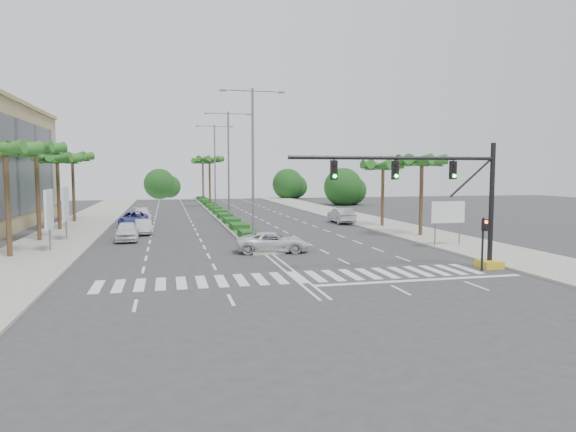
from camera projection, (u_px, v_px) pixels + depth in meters
The scene contains 27 objects.
ground at pixel (297, 277), 27.06m from camera, with size 160.00×160.00×0.00m, color #333335.
footpath_right at pixel (397, 228), 49.94m from camera, with size 6.00×120.00×0.15m, color gray.
footpath_left at pixel (62, 237), 42.93m from camera, with size 6.00×120.00×0.15m, color gray.
median at pixel (216, 211), 70.67m from camera, with size 2.20×75.00×0.20m, color gray.
median_grass at pixel (216, 211), 70.66m from camera, with size 1.80×75.00×0.04m, color #244E1B.
signal_gantry at pixel (456, 209), 28.89m from camera, with size 12.60×1.20×7.20m.
pedestrian_signal at pixel (484, 235), 28.67m from camera, with size 0.28×0.36×3.00m.
direction_sign at pixel (448, 214), 37.70m from camera, with size 2.70×0.11×3.40m.
billboard_near at pixel (49, 210), 35.09m from camera, with size 0.18×2.10×4.35m.
billboard_far at pixel (65, 204), 40.91m from camera, with size 0.18×2.10×4.35m.
palm_left_near at pixel (5, 154), 32.37m from camera, with size 4.57×4.68×7.55m.
palm_left_mid at pixel (36, 152), 40.09m from camera, with size 4.57×4.68×7.95m.
palm_left_far at pixel (57, 162), 47.90m from camera, with size 4.57×4.68×7.35m.
palm_left_end at pixel (72, 159), 55.62m from camera, with size 4.57×4.68×7.75m.
palm_right_near at pixel (422, 164), 43.43m from camera, with size 4.57×4.68×7.05m.
palm_right_far at pixel (383, 168), 51.21m from camera, with size 4.57×4.68×6.75m.
palm_median_a at pixel (209, 161), 79.75m from camera, with size 4.57×4.68×8.05m.
palm_median_b at pixel (203, 163), 94.29m from camera, with size 4.57×4.68×8.05m.
streetlight_near at pixel (253, 156), 40.04m from camera, with size 5.10×0.25×12.00m.
streetlight_mid at pixel (229, 160), 55.55m from camera, with size 5.10×0.25×12.00m.
streetlight_far at pixel (215, 163), 71.06m from camera, with size 5.10×0.25×12.00m.
car_parked_a at pixel (127, 231), 41.31m from camera, with size 1.81×4.50×1.53m, color white.
car_parked_b at pixel (143, 227), 45.76m from camera, with size 1.39×3.98×1.31m, color silver.
car_parked_c at pixel (133, 219), 52.24m from camera, with size 2.50×5.41×1.50m, color navy.
car_parked_d at pixel (142, 214), 58.22m from camera, with size 2.02×4.96×1.44m, color white.
car_crossing at pixel (273, 242), 35.41m from camera, with size 2.33×5.05×1.40m, color silver.
car_right at pixel (341, 215), 55.62m from camera, with size 1.74×4.98×1.64m, color silver.
Camera 1 is at (-6.64, -25.84, 5.57)m, focal length 32.00 mm.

